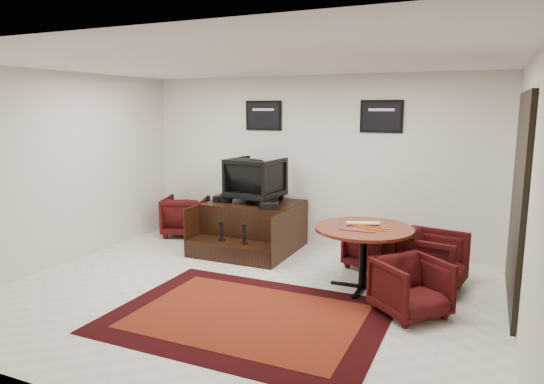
{
  "coord_description": "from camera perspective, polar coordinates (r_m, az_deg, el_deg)",
  "views": [
    {
      "loc": [
        2.63,
        -5.08,
        2.28
      ],
      "look_at": [
        -0.04,
        0.9,
        1.14
      ],
      "focal_mm": 32.0,
      "sensor_mm": 36.0,
      "label": 1
    }
  ],
  "objects": [
    {
      "name": "shoes_pair",
      "position": [
        8.05,
        -5.99,
        -0.72
      ],
      "size": [
        0.27,
        0.31,
        0.1
      ],
      "color": "black",
      "rests_on": "shine_podium"
    },
    {
      "name": "shine_podium",
      "position": [
        7.94,
        -2.36,
        -4.2
      ],
      "size": [
        1.47,
        1.52,
        0.76
      ],
      "color": "black",
      "rests_on": "ground"
    },
    {
      "name": "table_clutter",
      "position": [
        6.11,
        11.17,
        -4.25
      ],
      "size": [
        0.57,
        0.31,
        0.01
      ],
      "color": "orange",
      "rests_on": "meeting_table"
    },
    {
      "name": "armchair_side",
      "position": [
        8.9,
        -10.07,
        -2.55
      ],
      "size": [
        0.94,
        0.91,
        0.78
      ],
      "primitive_type": "imported",
      "rotation": [
        0.0,
        0.0,
        3.47
      ],
      "color": "black",
      "rests_on": "ground"
    },
    {
      "name": "meeting_table",
      "position": [
        6.22,
        10.75,
        -4.95
      ],
      "size": [
        1.23,
        1.23,
        0.8
      ],
      "color": "#4C180A",
      "rests_on": "ground"
    },
    {
      "name": "polish_kit",
      "position": [
        7.37,
        -0.3,
        -1.66
      ],
      "size": [
        0.32,
        0.27,
        0.1
      ],
      "primitive_type": "cube",
      "rotation": [
        0.0,
        0.0,
        0.33
      ],
      "color": "black",
      "rests_on": "shine_podium"
    },
    {
      "name": "room_shell",
      "position": [
        5.68,
        0.9,
        4.88
      ],
      "size": [
        6.02,
        5.02,
        2.81
      ],
      "color": "silver",
      "rests_on": "ground"
    },
    {
      "name": "paper_roll",
      "position": [
        6.28,
        10.64,
        -3.66
      ],
      "size": [
        0.41,
        0.2,
        0.05
      ],
      "primitive_type": "cylinder",
      "rotation": [
        0.0,
        1.57,
        0.36
      ],
      "color": "white",
      "rests_on": "meeting_table"
    },
    {
      "name": "umbrella_hooked",
      "position": [
        8.34,
        -7.47,
        -3.06
      ],
      "size": [
        0.32,
        0.12,
        0.85
      ],
      "primitive_type": null,
      "color": "black",
      "rests_on": "ground"
    },
    {
      "name": "shine_chair",
      "position": [
        7.91,
        -1.92,
        1.77
      ],
      "size": [
        0.85,
        0.81,
        0.81
      ],
      "primitive_type": "imported",
      "rotation": [
        0.0,
        0.0,
        3.05
      ],
      "color": "black",
      "rests_on": "shine_podium"
    },
    {
      "name": "ground",
      "position": [
        6.16,
        -3.17,
        -11.87
      ],
      "size": [
        6.0,
        6.0,
        0.0
      ],
      "primitive_type": "plane",
      "color": "silver",
      "rests_on": "ground"
    },
    {
      "name": "table_chair_back",
      "position": [
        7.14,
        11.9,
        -6.08
      ],
      "size": [
        0.84,
        0.82,
        0.69
      ],
      "primitive_type": "imported",
      "rotation": [
        0.0,
        0.0,
        2.79
      ],
      "color": "black",
      "rests_on": "ground"
    },
    {
      "name": "area_rug",
      "position": [
        5.54,
        -2.9,
        -14.39
      ],
      "size": [
        2.96,
        2.22,
        0.01
      ],
      "color": "black",
      "rests_on": "ground"
    },
    {
      "name": "table_chair_window",
      "position": [
        6.55,
        18.29,
        -7.34
      ],
      "size": [
        0.85,
        0.89,
        0.79
      ],
      "primitive_type": "imported",
      "rotation": [
        0.0,
        0.0,
        1.39
      ],
      "color": "black",
      "rests_on": "ground"
    },
    {
      "name": "table_chair_corner",
      "position": [
        5.66,
        16.04,
        -10.41
      ],
      "size": [
        0.94,
        0.94,
        0.71
      ],
      "primitive_type": "imported",
      "rotation": [
        0.0,
        0.0,
        0.83
      ],
      "color": "black",
      "rests_on": "ground"
    },
    {
      "name": "umbrella_black",
      "position": [
        8.14,
        -8.39,
        -3.25
      ],
      "size": [
        0.33,
        0.12,
        0.89
      ],
      "primitive_type": null,
      "color": "black",
      "rests_on": "ground"
    }
  ]
}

